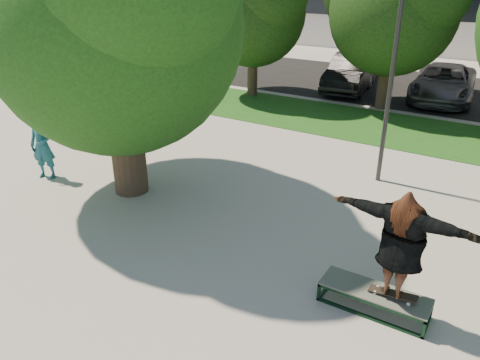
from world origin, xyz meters
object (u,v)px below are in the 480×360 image
Objects in this scene: tree_left at (113,9)px; lamppost at (394,62)px; bystander at (43,145)px; car_dark at (351,73)px; grind_box at (374,300)px; car_silver_a at (358,64)px; car_grey at (443,83)px.

tree_left is 6.70m from lamppost.
bystander is at bearing -149.25° from lamppost.
lamppost is 1.27× the size of car_dark.
car_dark is at bearing 111.35° from grind_box.
lamppost is 1.29× the size of car_silver_a.
grind_box is 9.30m from bystander.
lamppost is 12.35m from car_silver_a.
grind_box is (6.79, -1.31, -4.23)m from tree_left.
bystander is 0.35× the size of car_grey.
car_grey is (5.10, 13.53, -3.69)m from tree_left.
lamppost is 1.17× the size of car_grey.
tree_left is 8.11m from grind_box.
car_dark is at bearing -88.10° from car_silver_a.
grind_box is 0.38× the size of car_silver_a.
car_silver_a is 2.08m from car_dark.
tree_left is at bearing -101.03° from car_silver_a.
car_grey is (-1.69, 14.84, 0.54)m from grind_box.
car_silver_a is (0.79, 15.16, -3.62)m from tree_left.
car_silver_a is 0.98× the size of car_dark.
bystander is at bearing -111.80° from car_dark.
tree_left is at bearing -102.20° from car_dark.
car_dark is (3.60, 13.82, -0.13)m from bystander.
bystander reaches higher than car_grey.
car_silver_a is 0.90× the size of car_grey.
bystander is 16.12m from car_grey.
lamppost reaches higher than car_dark.
lamppost is (5.29, 3.91, -1.27)m from tree_left.
tree_left is at bearing -116.20° from car_grey.
car_grey is (3.95, 0.41, -0.07)m from car_dark.
car_grey is at bearing 96.49° from grind_box.
lamppost reaches higher than grind_box.
car_silver_a is at bearing 57.67° from bystander.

